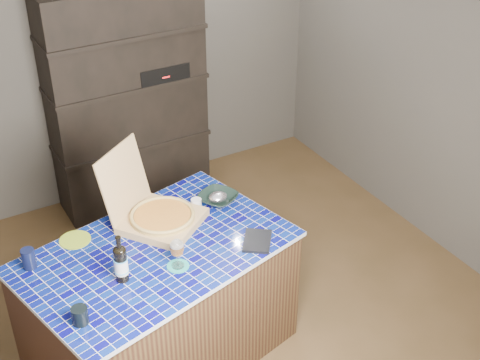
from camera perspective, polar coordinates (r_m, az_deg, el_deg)
room at (r=3.89m, az=-1.73°, el=3.25°), size 3.50×3.50×3.50m
shelving_unit at (r=5.30m, az=-9.57°, el=6.85°), size 1.20×0.41×1.80m
kitchen_island at (r=4.04m, az=-6.80°, el=-10.48°), size 1.66×1.26×0.81m
pizza_box at (r=3.95m, az=-6.99°, el=-2.93°), size 0.63×0.65×0.45m
mead_bottle at (r=3.54m, az=-10.13°, el=-6.99°), size 0.08×0.08×0.28m
teal_trivet at (r=3.65m, az=-5.31°, el=-7.33°), size 0.12×0.12×0.01m
wine_glass at (r=3.58m, az=-5.41°, el=-5.81°), size 0.08×0.08×0.18m
tumbler at (r=3.38m, az=-13.50°, el=-11.18°), size 0.08×0.08×0.09m
dvd_case at (r=3.81m, az=1.49°, el=-5.21°), size 0.25×0.26×0.02m
bowl at (r=4.13m, az=-1.90°, el=-1.59°), size 0.31×0.31×0.06m
foil_contents at (r=4.12m, az=-1.90°, el=-1.45°), size 0.12×0.10×0.06m
white_jar at (r=4.09m, az=-3.75°, el=-1.99°), size 0.07×0.07×0.06m
navy_cup at (r=3.77m, az=-17.59°, el=-6.42°), size 0.07×0.07×0.12m
green_trivet at (r=3.94m, az=-13.89°, el=-4.97°), size 0.18×0.18×0.01m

